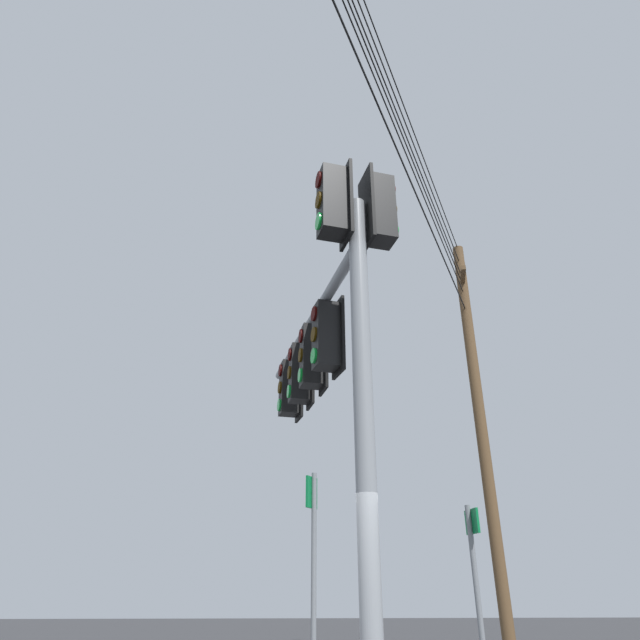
{
  "coord_description": "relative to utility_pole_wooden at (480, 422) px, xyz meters",
  "views": [
    {
      "loc": [
        -4.61,
        -0.02,
        1.75
      ],
      "look_at": [
        2.16,
        -0.3,
        5.04
      ],
      "focal_mm": 30.58,
      "sensor_mm": 36.0,
      "label": 1
    }
  ],
  "objects": [
    {
      "name": "signal_mast_assembly",
      "position": [
        -6.54,
        4.12,
        -0.8
      ],
      "size": [
        4.62,
        1.57,
        6.29
      ],
      "color": "gray",
      "rests_on": "ground"
    },
    {
      "name": "utility_pole_wooden",
      "position": [
        0.0,
        0.0,
        0.0
      ],
      "size": [
        1.76,
        0.54,
        10.4
      ],
      "color": "brown",
      "rests_on": "ground"
    },
    {
      "name": "route_sign_primary",
      "position": [
        -5.59,
        2.24,
        -3.7
      ],
      "size": [
        0.39,
        0.11,
        2.67
      ],
      "color": "slate",
      "rests_on": "ground"
    },
    {
      "name": "route_sign_secondary",
      "position": [
        -5.22,
        4.26,
        -3.47
      ],
      "size": [
        0.26,
        0.17,
        3.14
      ],
      "color": "slate",
      "rests_on": "ground"
    }
  ]
}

